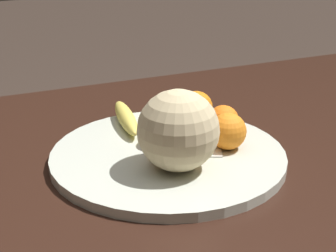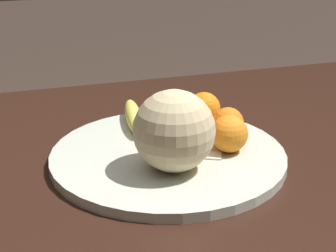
{
  "view_description": "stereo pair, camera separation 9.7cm",
  "coord_description": "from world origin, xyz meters",
  "px_view_note": "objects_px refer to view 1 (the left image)",
  "views": [
    {
      "loc": [
        -0.34,
        -0.85,
        1.14
      ],
      "look_at": [
        0.02,
        -0.02,
        0.77
      ],
      "focal_mm": 60.0,
      "sensor_mm": 36.0,
      "label": 1
    },
    {
      "loc": [
        -0.25,
        -0.88,
        1.14
      ],
      "look_at": [
        0.02,
        -0.02,
        0.77
      ],
      "focal_mm": 60.0,
      "sensor_mm": 36.0,
      "label": 2
    }
  ],
  "objects_px": {
    "orange_mid_center": "(196,107)",
    "orange_front_right": "(193,125)",
    "orange_front_left": "(228,131)",
    "banana_bunch": "(153,118)",
    "orange_back_left": "(223,121)",
    "kitchen_table": "(155,200)",
    "produce_tag": "(197,154)",
    "melon": "(178,130)",
    "fruit_bowl": "(168,156)",
    "orange_back_right": "(164,129)"
  },
  "relations": [
    {
      "from": "melon",
      "to": "orange_back_left",
      "type": "height_order",
      "value": "melon"
    },
    {
      "from": "fruit_bowl",
      "to": "orange_back_right",
      "type": "height_order",
      "value": "orange_back_right"
    },
    {
      "from": "kitchen_table",
      "to": "orange_front_right",
      "type": "distance_m",
      "value": 0.16
    },
    {
      "from": "banana_bunch",
      "to": "orange_back_left",
      "type": "bearing_deg",
      "value": -111.49
    },
    {
      "from": "melon",
      "to": "produce_tag",
      "type": "distance_m",
      "value": 0.09
    },
    {
      "from": "kitchen_table",
      "to": "fruit_bowl",
      "type": "height_order",
      "value": "fruit_bowl"
    },
    {
      "from": "orange_front_left",
      "to": "orange_back_right",
      "type": "relative_size",
      "value": 1.07
    },
    {
      "from": "melon",
      "to": "orange_front_left",
      "type": "relative_size",
      "value": 2.04
    },
    {
      "from": "orange_front_right",
      "to": "orange_back_left",
      "type": "relative_size",
      "value": 1.05
    },
    {
      "from": "fruit_bowl",
      "to": "orange_front_right",
      "type": "bearing_deg",
      "value": 24.69
    },
    {
      "from": "fruit_bowl",
      "to": "orange_mid_center",
      "type": "bearing_deg",
      "value": 44.86
    },
    {
      "from": "orange_mid_center",
      "to": "orange_back_left",
      "type": "height_order",
      "value": "orange_mid_center"
    },
    {
      "from": "produce_tag",
      "to": "orange_back_right",
      "type": "bearing_deg",
      "value": 144.68
    },
    {
      "from": "orange_mid_center",
      "to": "orange_front_right",
      "type": "bearing_deg",
      "value": -119.94
    },
    {
      "from": "fruit_bowl",
      "to": "orange_front_right",
      "type": "distance_m",
      "value": 0.08
    },
    {
      "from": "banana_bunch",
      "to": "orange_mid_center",
      "type": "bearing_deg",
      "value": -81.71
    },
    {
      "from": "kitchen_table",
      "to": "fruit_bowl",
      "type": "bearing_deg",
      "value": -54.19
    },
    {
      "from": "kitchen_table",
      "to": "orange_mid_center",
      "type": "xyz_separation_m",
      "value": [
        0.12,
        0.08,
        0.14
      ]
    },
    {
      "from": "fruit_bowl",
      "to": "orange_front_right",
      "type": "relative_size",
      "value": 6.74
    },
    {
      "from": "kitchen_table",
      "to": "orange_back_left",
      "type": "distance_m",
      "value": 0.19
    },
    {
      "from": "orange_mid_center",
      "to": "orange_back_left",
      "type": "bearing_deg",
      "value": -76.58
    },
    {
      "from": "orange_front_right",
      "to": "produce_tag",
      "type": "relative_size",
      "value": 0.68
    },
    {
      "from": "banana_bunch",
      "to": "orange_front_left",
      "type": "xyz_separation_m",
      "value": [
        0.08,
        -0.15,
        0.02
      ]
    },
    {
      "from": "orange_mid_center",
      "to": "orange_back_right",
      "type": "distance_m",
      "value": 0.12
    },
    {
      "from": "melon",
      "to": "banana_bunch",
      "type": "bearing_deg",
      "value": 80.62
    },
    {
      "from": "kitchen_table",
      "to": "melon",
      "type": "relative_size",
      "value": 11.47
    },
    {
      "from": "kitchen_table",
      "to": "orange_front_right",
      "type": "relative_size",
      "value": 25.16
    },
    {
      "from": "kitchen_table",
      "to": "produce_tag",
      "type": "height_order",
      "value": "produce_tag"
    },
    {
      "from": "orange_front_left",
      "to": "melon",
      "type": "bearing_deg",
      "value": -162.24
    },
    {
      "from": "orange_mid_center",
      "to": "produce_tag",
      "type": "xyz_separation_m",
      "value": [
        -0.06,
        -0.13,
        -0.03
      ]
    },
    {
      "from": "orange_front_left",
      "to": "banana_bunch",
      "type": "bearing_deg",
      "value": 118.02
    },
    {
      "from": "orange_front_left",
      "to": "produce_tag",
      "type": "xyz_separation_m",
      "value": [
        -0.06,
        -0.0,
        -0.03
      ]
    },
    {
      "from": "orange_front_left",
      "to": "orange_back_right",
      "type": "distance_m",
      "value": 0.11
    },
    {
      "from": "melon",
      "to": "orange_back_right",
      "type": "distance_m",
      "value": 0.1
    },
    {
      "from": "fruit_bowl",
      "to": "orange_back_left",
      "type": "distance_m",
      "value": 0.13
    },
    {
      "from": "orange_front_left",
      "to": "orange_mid_center",
      "type": "relative_size",
      "value": 1.02
    },
    {
      "from": "orange_front_left",
      "to": "fruit_bowl",
      "type": "bearing_deg",
      "value": 165.51
    },
    {
      "from": "melon",
      "to": "banana_bunch",
      "type": "relative_size",
      "value": 0.65
    },
    {
      "from": "banana_bunch",
      "to": "orange_front_right",
      "type": "height_order",
      "value": "orange_front_right"
    },
    {
      "from": "melon",
      "to": "orange_back_right",
      "type": "height_order",
      "value": "melon"
    },
    {
      "from": "banana_bunch",
      "to": "orange_mid_center",
      "type": "height_order",
      "value": "orange_mid_center"
    },
    {
      "from": "orange_front_left",
      "to": "orange_mid_center",
      "type": "bearing_deg",
      "value": 88.87
    },
    {
      "from": "fruit_bowl",
      "to": "banana_bunch",
      "type": "bearing_deg",
      "value": 80.11
    },
    {
      "from": "fruit_bowl",
      "to": "produce_tag",
      "type": "xyz_separation_m",
      "value": [
        0.04,
        -0.03,
        0.01
      ]
    },
    {
      "from": "produce_tag",
      "to": "kitchen_table",
      "type": "bearing_deg",
      "value": 162.4
    },
    {
      "from": "melon",
      "to": "orange_mid_center",
      "type": "distance_m",
      "value": 0.21
    },
    {
      "from": "orange_mid_center",
      "to": "kitchen_table",
      "type": "bearing_deg",
      "value": -146.09
    },
    {
      "from": "orange_back_left",
      "to": "kitchen_table",
      "type": "bearing_deg",
      "value": -177.73
    },
    {
      "from": "banana_bunch",
      "to": "orange_front_left",
      "type": "distance_m",
      "value": 0.17
    },
    {
      "from": "fruit_bowl",
      "to": "banana_bunch",
      "type": "relative_size",
      "value": 1.99
    }
  ]
}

